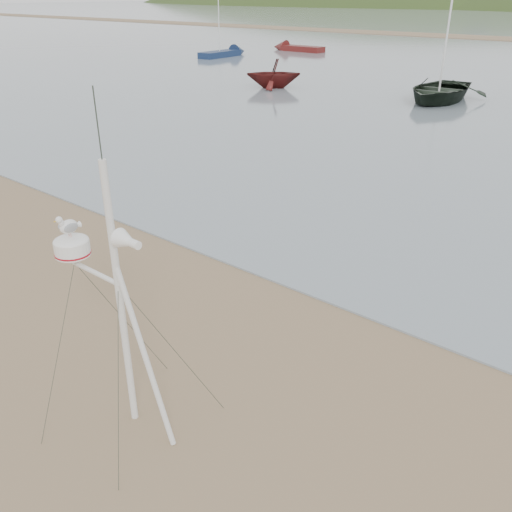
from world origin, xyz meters
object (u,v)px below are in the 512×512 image
Objects in this scene: boat_dark at (446,45)px; boat_red at (274,60)px; sailboat_blue_near at (229,53)px; dinghy_red_far at (291,48)px; mast_rig at (122,353)px.

boat_dark reaches higher than boat_red.
sailboat_blue_near reaches higher than dinghy_red_far.
sailboat_blue_near is (-29.61, 34.82, -0.75)m from mast_rig.
sailboat_blue_near is at bearing -101.34° from dinghy_red_far.
boat_dark is at bearing -37.74° from dinghy_red_far.
boat_dark is 0.98× the size of dinghy_red_far.
mast_rig is 1.39× the size of boat_red.
boat_dark is 0.98× the size of sailboat_blue_near.
boat_dark is at bearing 103.87° from mast_rig.
sailboat_blue_near is at bearing 154.37° from boat_dark.
sailboat_blue_near is at bearing 130.38° from mast_rig.
boat_dark is 9.65m from boat_red.
sailboat_blue_near reaches higher than mast_rig.
boat_dark is 25.43m from sailboat_blue_near.
sailboat_blue_near is (-14.03, 11.62, -1.31)m from boat_red.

